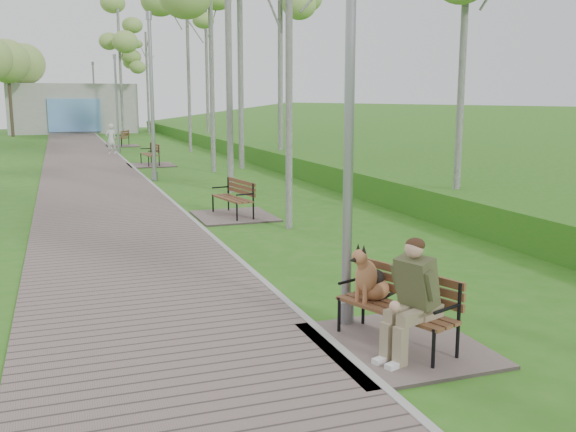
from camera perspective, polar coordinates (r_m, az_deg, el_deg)
name	(u,v)px	position (r m, az deg, el deg)	size (l,w,h in m)	color
ground	(354,363)	(7.05, 5.85, -12.89)	(120.00, 120.00, 0.00)	#2C6B16
walkway	(88,168)	(27.49, -17.35, 4.14)	(3.50, 67.00, 0.04)	#71615B
kerb	(132,166)	(27.61, -13.71, 4.35)	(0.10, 67.00, 0.05)	#999993
embankment	(403,161)	(29.91, 10.20, 4.87)	(14.00, 70.00, 1.60)	#427927
building_north	(73,109)	(56.82, -18.55, 9.04)	(10.00, 5.20, 4.00)	#9E9E99
bench_main	(394,312)	(7.32, 9.39, -8.44)	(1.78, 1.98, 1.55)	#71615B
bench_second	(233,209)	(15.32, -4.94, 0.66)	(1.79, 1.98, 1.10)	#71615B
bench_third	(150,161)	(27.81, -12.17, 4.85)	(1.88, 2.09, 1.15)	#71615B
bench_far	(122,143)	(39.72, -14.57, 6.33)	(1.88, 2.09, 1.16)	#71615B
lamp_post_near	(349,129)	(7.67, 5.44, 7.67)	(0.20, 0.20, 5.18)	gray
lamp_post_second	(152,103)	(22.46, -11.99, 9.76)	(0.22, 0.22, 5.62)	gray
lamp_post_third	(117,107)	(34.91, -14.96, 9.32)	(0.19, 0.19, 5.04)	gray
lamp_post_far	(95,100)	(54.86, -16.81, 9.81)	(0.22, 0.22, 5.72)	gray
pedestrian_near	(111,139)	(33.65, -15.46, 6.59)	(0.57, 0.37, 1.56)	silver
birch_distant_a	(118,22)	(50.94, -14.86, 16.32)	(2.89, 2.89, 10.65)	silver
birch_distant_b	(146,51)	(53.35, -12.49, 14.13)	(2.49, 2.49, 8.28)	silver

